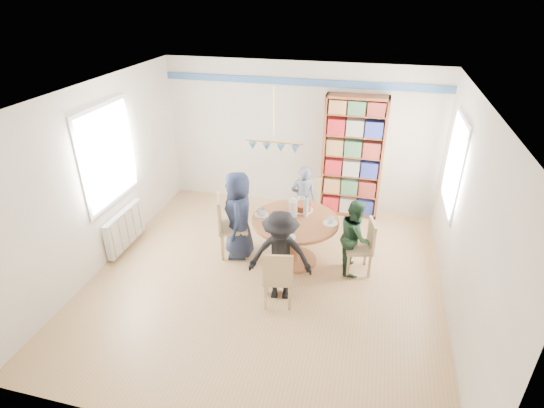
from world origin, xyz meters
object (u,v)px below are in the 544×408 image
(dining_table, at_px, (295,230))
(chair_right, at_px, (364,245))
(chair_left, at_px, (227,223))
(person_left, at_px, (239,215))
(radiator, at_px, (125,228))
(bookshelf, at_px, (352,159))
(chair_far, at_px, (309,202))
(person_far, at_px, (303,199))
(chair_near, at_px, (278,276))
(person_right, at_px, (355,236))
(person_near, at_px, (280,256))

(dining_table, relative_size, chair_right, 1.52)
(chair_left, relative_size, person_left, 0.71)
(radiator, relative_size, bookshelf, 0.45)
(chair_far, xyz_separation_m, person_far, (-0.08, -0.11, 0.09))
(chair_near, distance_m, person_far, 2.01)
(chair_near, bearing_deg, person_right, 49.86)
(chair_left, distance_m, bookshelf, 2.56)
(chair_right, xyz_separation_m, bookshelf, (-0.36, 1.79, 0.62))
(chair_right, bearing_deg, person_near, -141.44)
(person_left, bearing_deg, bookshelf, 124.12)
(radiator, bearing_deg, person_near, -12.32)
(person_near, bearing_deg, radiator, 160.38)
(chair_far, height_order, bookshelf, bookshelf)
(chair_far, height_order, person_right, person_right)
(chair_left, distance_m, chair_right, 2.09)
(chair_left, bearing_deg, person_left, 7.59)
(person_right, distance_m, person_near, 1.27)
(chair_near, xyz_separation_m, person_right, (0.90, 1.07, 0.10))
(chair_left, bearing_deg, person_right, 1.53)
(radiator, height_order, chair_right, chair_right)
(chair_right, xyz_separation_m, person_left, (-1.91, -0.00, 0.23))
(dining_table, distance_m, chair_near, 1.06)
(person_right, bearing_deg, bookshelf, -0.64)
(chair_near, relative_size, person_right, 0.76)
(radiator, distance_m, chair_right, 3.77)
(bookshelf, bearing_deg, radiator, -149.04)
(chair_left, height_order, person_right, person_right)
(chair_left, bearing_deg, chair_far, 44.91)
(chair_left, xyz_separation_m, chair_far, (1.10, 1.09, -0.04))
(bookshelf, bearing_deg, person_left, -130.94)
(chair_right, xyz_separation_m, person_near, (-1.06, -0.84, 0.19))
(person_left, bearing_deg, radiator, -97.19)
(radiator, height_order, person_far, person_far)
(person_right, bearing_deg, dining_table, 82.93)
(dining_table, bearing_deg, person_left, -178.86)
(person_right, relative_size, bookshelf, 0.52)
(person_near, xyz_separation_m, bookshelf, (0.70, 2.63, 0.43))
(person_left, xyz_separation_m, person_far, (0.84, 0.96, -0.10))
(person_far, bearing_deg, chair_right, 130.48)
(radiator, height_order, person_near, person_near)
(chair_near, bearing_deg, chair_far, 88.71)
(chair_left, bearing_deg, chair_near, -44.15)
(radiator, distance_m, chair_far, 3.07)
(person_right, relative_size, person_far, 0.96)
(chair_far, relative_size, person_left, 0.66)
(person_right, bearing_deg, chair_far, 31.64)
(person_far, xyz_separation_m, bookshelf, (0.71, 0.83, 0.49))
(dining_table, xyz_separation_m, person_right, (0.89, 0.01, 0.02))
(chair_far, distance_m, person_near, 1.92)
(chair_right, bearing_deg, chair_far, 132.86)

